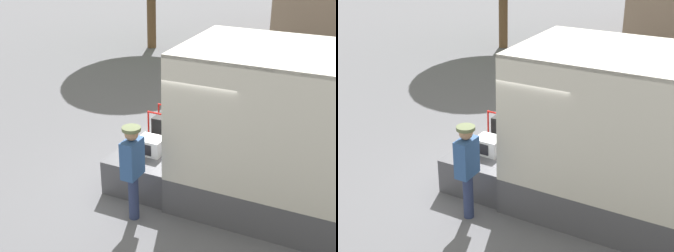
% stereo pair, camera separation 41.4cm
% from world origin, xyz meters
% --- Properties ---
extents(ground_plane, '(160.00, 160.00, 0.00)m').
position_xyz_m(ground_plane, '(0.00, 0.00, 0.00)').
color(ground_plane, slate).
extents(tailgate_deck, '(1.31, 2.26, 0.68)m').
position_xyz_m(tailgate_deck, '(-0.66, 0.00, 0.34)').
color(tailgate_deck, '#4C4C51').
rests_on(tailgate_deck, ground).
extents(microwave, '(0.49, 0.43, 0.32)m').
position_xyz_m(microwave, '(-0.63, -0.38, 0.84)').
color(microwave, white).
rests_on(microwave, tailgate_deck).
extents(portable_generator, '(0.63, 0.50, 0.60)m').
position_xyz_m(portable_generator, '(-0.68, 0.44, 0.91)').
color(portable_generator, black).
rests_on(portable_generator, tailgate_deck).
extents(worker_person, '(0.31, 0.44, 1.75)m').
position_xyz_m(worker_person, '(-0.37, -1.54, 1.08)').
color(worker_person, navy).
rests_on(worker_person, ground).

